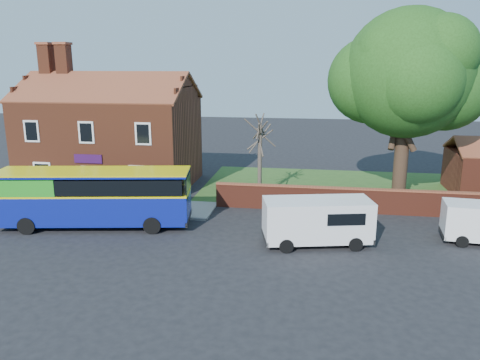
# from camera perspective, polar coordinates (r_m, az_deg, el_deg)

# --- Properties ---
(ground) EXTENTS (120.00, 120.00, 0.00)m
(ground) POSITION_cam_1_polar(r_m,az_deg,el_deg) (24.92, -10.73, -7.60)
(ground) COLOR black
(ground) RESTS_ON ground
(pavement) EXTENTS (18.00, 3.50, 0.12)m
(pavement) POSITION_cam_1_polar(r_m,az_deg,el_deg) (32.65, -19.00, -2.84)
(pavement) COLOR gray
(pavement) RESTS_ON ground
(kerb) EXTENTS (18.00, 0.15, 0.14)m
(kerb) POSITION_cam_1_polar(r_m,az_deg,el_deg) (31.18, -20.48, -3.72)
(kerb) COLOR slate
(kerb) RESTS_ON ground
(grass_strip) EXTENTS (26.00, 12.00, 0.04)m
(grass_strip) POSITION_cam_1_polar(r_m,az_deg,el_deg) (36.25, 16.46, -1.09)
(grass_strip) COLOR #426B28
(grass_strip) RESTS_ON ground
(shop_building) EXTENTS (12.30, 8.13, 10.50)m
(shop_building) POSITION_cam_1_polar(r_m,az_deg,el_deg) (36.98, -15.33, 4.65)
(shop_building) COLOR brown
(shop_building) RESTS_ON ground
(boundary_wall) EXTENTS (22.00, 0.38, 1.60)m
(boundary_wall) POSITION_cam_1_polar(r_m,az_deg,el_deg) (30.32, 17.95, -2.53)
(boundary_wall) COLOR maroon
(boundary_wall) RESTS_ON ground
(bus) EXTENTS (11.03, 4.47, 3.27)m
(bus) POSITION_cam_1_polar(r_m,az_deg,el_deg) (27.80, -18.03, -1.77)
(bus) COLOR navy
(bus) RESTS_ON ground
(van_near) EXTENTS (5.77, 3.32, 2.38)m
(van_near) POSITION_cam_1_polar(r_m,az_deg,el_deg) (24.25, 9.42, -4.80)
(van_near) COLOR white
(van_near) RESTS_ON ground
(large_tree) EXTENTS (10.30, 8.15, 12.56)m
(large_tree) POSITION_cam_1_polar(r_m,az_deg,el_deg) (32.26, 19.89, 11.66)
(large_tree) COLOR black
(large_tree) RESTS_ON ground
(bare_tree) EXTENTS (2.08, 2.48, 5.56)m
(bare_tree) POSITION_cam_1_polar(r_m,az_deg,el_deg) (32.03, 2.44, 2.75)
(bare_tree) COLOR #4C4238
(bare_tree) RESTS_ON ground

